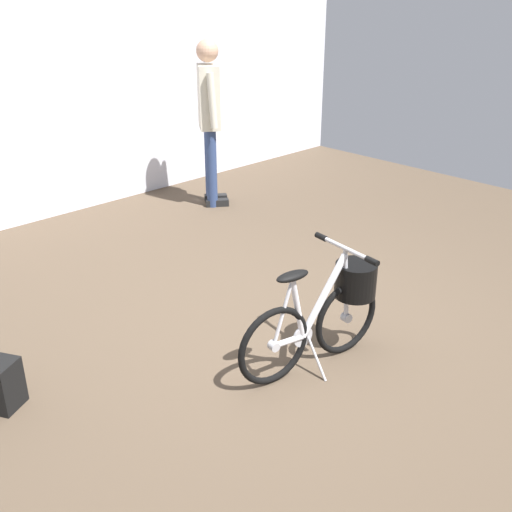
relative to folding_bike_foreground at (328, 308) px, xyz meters
The scene contains 4 objects.
ground_plane 0.53m from the folding_bike_foreground, 92.31° to the left, with size 8.39×8.39×0.00m, color brown.
back_wall 3.75m from the folding_bike_foreground, 90.24° to the left, with size 8.39×0.10×2.66m, color silver.
folding_bike_foreground is the anchor object (origin of this frame).
visitor_near_wall 3.15m from the folding_bike_foreground, 62.88° to the left, with size 0.38×0.44×1.68m.
Camera 1 is at (-2.58, -2.41, 2.19)m, focal length 42.85 mm.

